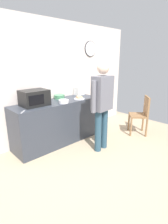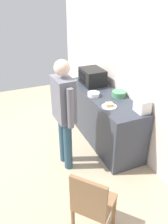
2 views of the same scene
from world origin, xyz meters
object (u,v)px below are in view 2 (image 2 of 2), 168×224
Objects in this scene: sandwich_plate at (109,106)px; spoon_utensil at (102,80)px; salad_bowl at (119,94)px; fork_utensil at (73,80)px; toaster at (142,106)px; wooden_chair at (92,204)px; microwave at (92,77)px; cereal_bowl at (94,94)px; person_standing at (64,109)px.

sandwich_plate is 1.21m from spoon_utensil.
salad_bowl is 1.15m from fork_utensil.
wooden_chair is (0.91, -1.23, -0.50)m from toaster.
fork_utensil is at bearing -176.38° from sandwich_plate.
salad_bowl is 2.00m from wooden_chair.
microwave is 2.43× the size of cereal_bowl.
salad_bowl is at bearing 65.66° from cereal_bowl.
sandwich_plate is 1.00× the size of salad_bowl.
spoon_utensil is at bearing 142.79° from cereal_bowl.
salad_bowl reaches higher than spoon_utensil.
fork_utensil is 1.00× the size of spoon_utensil.
cereal_bowl is at bearing 154.56° from wooden_chair.
toaster is at bearing 126.55° from wooden_chair.
microwave is 2.14× the size of salad_bowl.
salad_bowl reaches higher than sandwich_plate.
spoon_utensil is at bearing 177.01° from toaster.
person_standing reaches higher than salad_bowl.
toaster is 1.46m from spoon_utensil.
sandwich_plate is 0.72m from person_standing.
wooden_chair is (2.24, -1.03, -0.55)m from microwave.
toaster is at bearing 48.33° from sandwich_plate.
toaster reaches higher than sandwich_plate.
person_standing is at bearing -94.43° from sandwich_plate.
toaster is at bearing 8.68° from microwave.
microwave is 2.14× the size of sandwich_plate.
person_standing is (0.94, -0.89, -0.06)m from microwave.
cereal_bowl is (0.52, -0.22, -0.12)m from microwave.
sandwich_plate is 1.36m from fork_utensil.
fork_utensil is at bearing -164.87° from toaster.
salad_bowl is 1.06× the size of toaster.
person_standing reaches higher than toaster.
cereal_bowl is (-0.47, -0.05, 0.01)m from sandwich_plate.
microwave is at bearing 157.49° from cereal_bowl.
sandwich_plate is 0.25× the size of wooden_chair.
sandwich_plate is at bearing 5.81° from cereal_bowl.
cereal_bowl is 0.90m from toaster.
cereal_bowl is 0.89m from fork_utensil.
person_standing is at bearing -58.40° from cereal_bowl.
toaster is at bearing 2.59° from salad_bowl.
toaster reaches higher than fork_utensil.
spoon_utensil is 1.58m from person_standing.
wooden_chair is at bearing -24.77° from microwave.
toaster is (0.33, 0.37, 0.08)m from sandwich_plate.
fork_utensil is 2.75m from wooden_chair.
toaster is 1.62m from wooden_chair.
sandwich_plate is at bearing 3.62° from fork_utensil.
salad_bowl is 1.38× the size of spoon_utensil.
cereal_bowl is 0.22× the size of wooden_chair.
fork_utensil is (-0.37, -0.25, -0.15)m from microwave.
salad_bowl is 1.14× the size of cereal_bowl.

